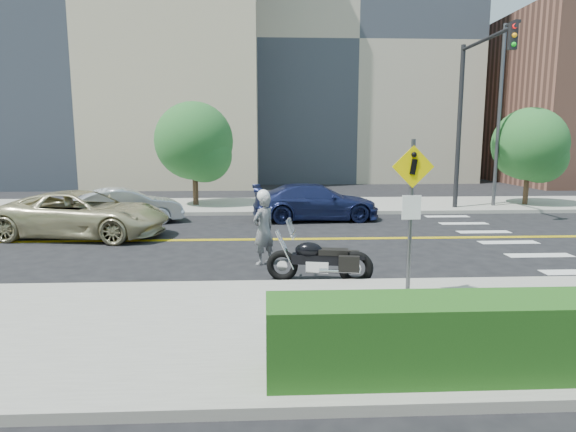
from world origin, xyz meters
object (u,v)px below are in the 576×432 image
(parked_car_silver, at_px, (126,206))
(suv, at_px, (83,214))
(motorcycle, at_px, (320,250))
(parked_car_blue, at_px, (316,202))
(motorcyclist, at_px, (264,227))
(pedestrian_sign, at_px, (411,204))

(parked_car_silver, bearing_deg, suv, 142.89)
(motorcycle, distance_m, parked_car_blue, 8.32)
(parked_car_silver, distance_m, parked_car_blue, 7.23)
(motorcyclist, distance_m, motorcycle, 2.02)
(suv, xyz_separation_m, parked_car_silver, (0.68, 2.40, -0.08))
(motorcyclist, xyz_separation_m, parked_car_silver, (-5.18, 6.13, -0.28))
(motorcyclist, distance_m, suv, 6.95)
(pedestrian_sign, height_order, motorcycle, pedestrian_sign)
(pedestrian_sign, bearing_deg, motorcyclist, 130.08)
(motorcyclist, bearing_deg, pedestrian_sign, 87.12)
(motorcyclist, height_order, parked_car_blue, motorcyclist)
(parked_car_silver, relative_size, parked_car_blue, 0.83)
(suv, distance_m, parked_car_silver, 2.49)
(suv, bearing_deg, motorcyclist, -113.70)
(motorcyclist, bearing_deg, motorcycle, 86.01)
(motorcycle, xyz_separation_m, parked_car_silver, (-6.44, 7.69, -0.02))
(motorcyclist, xyz_separation_m, suv, (-5.86, 3.73, -0.20))
(motorcyclist, relative_size, parked_car_silver, 0.47)
(pedestrian_sign, relative_size, motorcyclist, 1.57)
(motorcyclist, relative_size, suv, 0.35)
(suv, bearing_deg, parked_car_blue, -60.40)
(parked_car_silver, xyz_separation_m, parked_car_blue, (7.20, 0.59, 0.04))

